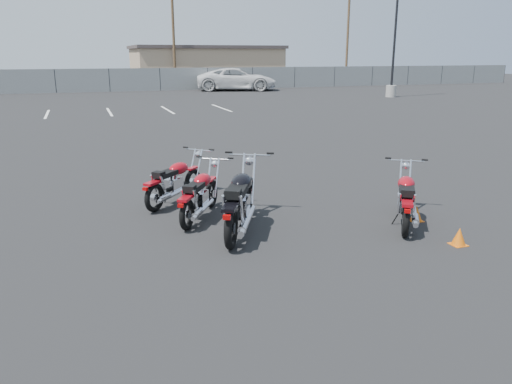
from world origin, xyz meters
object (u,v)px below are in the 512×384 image
object	(u,v)px
motorcycle_third_red	(200,195)
white_van	(237,73)
motorcycle_second_black	(240,201)
motorcycle_rear_red	(406,199)
motorcycle_front_red	(175,182)

from	to	relation	value
motorcycle_third_red	white_van	world-z (taller)	white_van
motorcycle_second_black	motorcycle_third_red	xyz separation A→B (m)	(-0.47, 0.91, -0.09)
motorcycle_third_red	motorcycle_rear_red	size ratio (longest dim) A/B	0.98
motorcycle_front_red	motorcycle_second_black	bearing A→B (deg)	-70.39
motorcycle_second_black	motorcycle_front_red	bearing A→B (deg)	109.61
motorcycle_rear_red	motorcycle_third_red	bearing A→B (deg)	155.43
motorcycle_front_red	white_van	size ratio (longest dim) A/B	0.22
motorcycle_second_black	motorcycle_third_red	world-z (taller)	motorcycle_second_black
motorcycle_second_black	motorcycle_rear_red	bearing A→B (deg)	-11.83
motorcycle_third_red	motorcycle_second_black	bearing A→B (deg)	-62.93
white_van	motorcycle_rear_red	bearing A→B (deg)	-175.60
motorcycle_third_red	white_van	xyz separation A→B (m)	(10.51, 31.49, 0.99)
motorcycle_rear_red	motorcycle_front_red	bearing A→B (deg)	143.60
motorcycle_front_red	motorcycle_second_black	xyz separation A→B (m)	(0.72, -2.03, 0.08)
motorcycle_second_black	motorcycle_third_red	size ratio (longest dim) A/B	1.24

